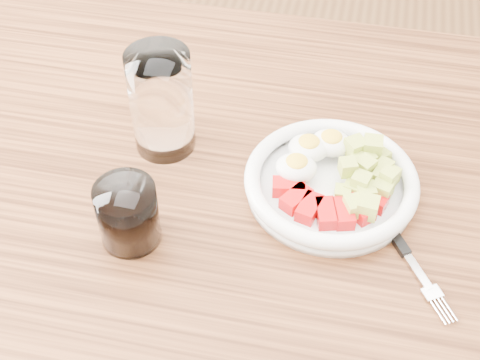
# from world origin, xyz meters

# --- Properties ---
(dining_table) EXTENTS (1.50, 0.90, 0.77)m
(dining_table) POSITION_xyz_m (0.00, 0.00, 0.67)
(dining_table) COLOR brown
(dining_table) RESTS_ON ground
(bowl) EXTENTS (0.23, 0.23, 0.06)m
(bowl) POSITION_xyz_m (0.11, 0.04, 0.79)
(bowl) COLOR white
(bowl) RESTS_ON dining_table
(fork) EXTENTS (0.12, 0.17, 0.01)m
(fork) POSITION_xyz_m (0.20, -0.03, 0.77)
(fork) COLOR black
(fork) RESTS_ON dining_table
(water_glass) EXTENTS (0.09, 0.09, 0.15)m
(water_glass) POSITION_xyz_m (-0.13, 0.09, 0.85)
(water_glass) COLOR white
(water_glass) RESTS_ON dining_table
(coffee_glass) EXTENTS (0.08, 0.08, 0.09)m
(coffee_glass) POSITION_xyz_m (-0.13, -0.09, 0.81)
(coffee_glass) COLOR white
(coffee_glass) RESTS_ON dining_table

